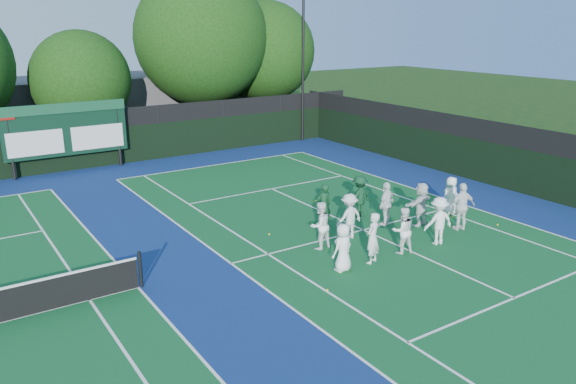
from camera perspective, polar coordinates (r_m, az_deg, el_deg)
ground at (r=20.22m, az=9.48°, el=-4.68°), size 120.00×120.00×0.00m
court_apron at (r=17.82m, az=-7.28°, el=-7.62°), size 34.00×32.00×0.01m
near_court at (r=20.91m, az=7.63°, el=-3.84°), size 11.05×23.85×0.01m
back_fence at (r=31.05m, az=-19.83°, el=4.73°), size 34.00×0.08×3.00m
divider_fence_right at (r=27.09m, az=22.34°, el=2.80°), size 0.08×32.00×3.00m
scoreboard at (r=30.29m, az=-21.65°, el=5.87°), size 6.00×0.21×3.55m
clubhouse at (r=39.59m, az=-17.17°, el=8.35°), size 18.00×6.00×4.00m
light_pole_right at (r=35.81m, az=1.55°, el=15.17°), size 1.20×0.30×10.12m
tree_c at (r=34.34m, az=-20.07°, el=10.42°), size 5.53×5.53×7.00m
tree_d at (r=36.71m, az=-8.61°, el=14.90°), size 8.31×8.31×10.58m
tree_e at (r=38.95m, az=-2.15°, el=13.88°), size 6.61×6.61×8.81m
tennis_ball_0 at (r=16.26m, az=4.02°, el=-9.90°), size 0.07×0.07×0.07m
tennis_ball_1 at (r=22.67m, az=15.45°, el=-2.59°), size 0.07×0.07×0.07m
tennis_ball_2 at (r=22.59m, az=20.52°, el=-3.14°), size 0.07×0.07×0.07m
tennis_ball_3 at (r=20.25m, az=-1.92°, el=-4.31°), size 0.07×0.07×0.07m
tennis_ball_4 at (r=24.00m, az=2.79°, el=-0.90°), size 0.07×0.07×0.07m
tennis_ball_5 at (r=22.91m, az=16.40°, el=-2.46°), size 0.07×0.07×0.07m
player_front_0 at (r=17.25m, az=5.61°, el=-5.64°), size 0.82×0.61×1.53m
player_front_1 at (r=17.91m, az=8.59°, el=-4.65°), size 0.72×0.61×1.67m
player_front_2 at (r=18.86m, az=11.57°, el=-3.84°), size 0.91×0.79×1.58m
player_front_3 at (r=19.88m, az=15.05°, el=-2.85°), size 1.18×0.82×1.68m
player_front_4 at (r=21.44m, az=17.26°, el=-1.43°), size 1.13×0.70×1.79m
player_back_0 at (r=18.86m, az=3.27°, el=-3.41°), size 0.84×0.68×1.64m
player_back_1 at (r=19.81m, az=6.24°, el=-2.47°), size 1.08×0.64×1.64m
player_back_2 at (r=21.25m, az=9.96°, el=-1.21°), size 1.08×0.74×1.70m
player_back_3 at (r=21.56m, az=13.36°, el=-1.20°), size 1.61×0.80×1.67m
player_back_4 at (r=23.08m, az=16.19°, el=-0.38°), size 0.79×0.54×1.55m
coach_left at (r=20.78m, az=3.65°, el=-1.41°), size 0.63×0.42×1.69m
coach_right at (r=22.01m, az=7.28°, el=-0.47°), size 1.15×0.75×1.68m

